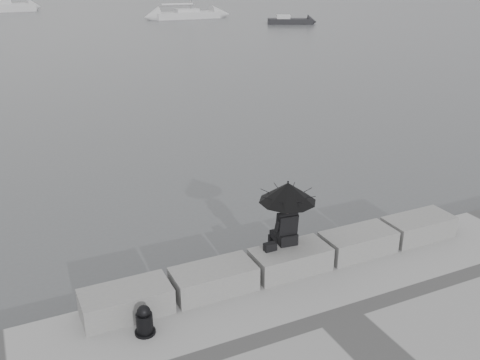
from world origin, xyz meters
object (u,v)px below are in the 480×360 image
sailboat_right (187,14)px  motor_cruiser (0,5)px  seated_person (288,199)px  mooring_bollard (145,322)px  small_motorboat (290,21)px

sailboat_right → motor_cruiser: bearing=135.6°
motor_cruiser → seated_person: bearing=-93.0°
mooring_bollard → sailboat_right: bearing=69.2°
seated_person → mooring_bollard: size_ratio=2.47×
seated_person → small_motorboat: seated_person is taller
seated_person → small_motorboat: bearing=65.6°
mooring_bollard → small_motorboat: size_ratio=0.11×
seated_person → small_motorboat: (27.22, 46.27, -1.68)m
seated_person → small_motorboat: size_ratio=0.27×
mooring_bollard → motor_cruiser: motor_cruiser is taller
sailboat_right → small_motorboat: bearing=-52.2°
mooring_bollard → motor_cruiser: (1.62, 79.43, 0.16)m
sailboat_right → small_motorboat: 13.98m
sailboat_right → motor_cruiser: 29.38m
seated_person → sailboat_right: size_ratio=0.11×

